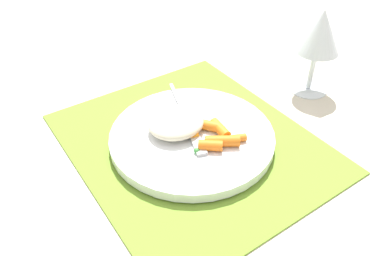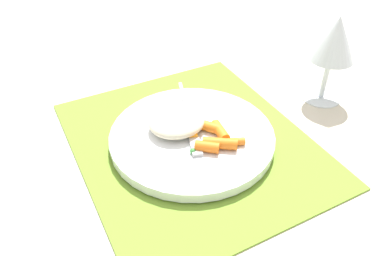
# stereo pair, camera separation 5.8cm
# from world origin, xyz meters

# --- Properties ---
(ground_plane) EXTENTS (2.40, 2.40, 0.00)m
(ground_plane) POSITION_xyz_m (0.00, 0.00, 0.00)
(ground_plane) COLOR beige
(placemat) EXTENTS (0.42, 0.36, 0.01)m
(placemat) POSITION_xyz_m (0.00, 0.00, 0.00)
(placemat) COLOR olive
(placemat) RESTS_ON ground_plane
(plate) EXTENTS (0.27, 0.27, 0.02)m
(plate) POSITION_xyz_m (0.00, 0.00, 0.01)
(plate) COLOR white
(plate) RESTS_ON placemat
(rice_mound) EXTENTS (0.08, 0.09, 0.03)m
(rice_mound) POSITION_xyz_m (-0.02, -0.02, 0.04)
(rice_mound) COLOR beige
(rice_mound) RESTS_ON plate
(carrot_portion) EXTENTS (0.09, 0.09, 0.02)m
(carrot_portion) POSITION_xyz_m (0.03, 0.02, 0.03)
(carrot_portion) COLOR orange
(carrot_portion) RESTS_ON plate
(pea_scatter) EXTENTS (0.06, 0.07, 0.01)m
(pea_scatter) POSITION_xyz_m (0.02, 0.01, 0.03)
(pea_scatter) COLOR green
(pea_scatter) RESTS_ON plate
(fork) EXTENTS (0.20, 0.08, 0.01)m
(fork) POSITION_xyz_m (-0.02, 0.01, 0.03)
(fork) COLOR silver
(fork) RESTS_ON plate
(wine_glass) EXTENTS (0.08, 0.08, 0.16)m
(wine_glass) POSITION_xyz_m (-0.01, 0.28, 0.12)
(wine_glass) COLOR silver
(wine_glass) RESTS_ON ground_plane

